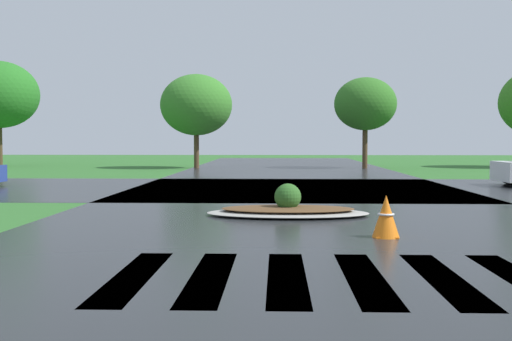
% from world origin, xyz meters
% --- Properties ---
extents(asphalt_roadway, '(10.62, 80.00, 0.01)m').
position_xyz_m(asphalt_roadway, '(0.00, 10.00, 0.00)').
color(asphalt_roadway, '#232628').
rests_on(asphalt_roadway, ground).
extents(asphalt_cross_road, '(90.00, 9.55, 0.01)m').
position_xyz_m(asphalt_cross_road, '(0.00, 18.02, 0.00)').
color(asphalt_cross_road, '#232628').
rests_on(asphalt_cross_road, ground).
extents(crosswalk_stripes, '(4.95, 2.90, 0.01)m').
position_xyz_m(crosswalk_stripes, '(0.00, 5.03, 0.00)').
color(crosswalk_stripes, white).
rests_on(crosswalk_stripes, ground).
extents(median_island, '(3.40, 1.65, 0.68)m').
position_xyz_m(median_island, '(-0.34, 10.82, 0.14)').
color(median_island, '#9E9B93').
rests_on(median_island, ground).
extents(traffic_cone, '(0.45, 0.45, 0.70)m').
position_xyz_m(traffic_cone, '(1.21, 8.00, 0.34)').
color(traffic_cone, orange).
rests_on(traffic_cone, ground).
extents(background_treeline, '(44.62, 6.17, 6.13)m').
position_xyz_m(background_treeline, '(-4.49, 32.69, 3.74)').
color(background_treeline, '#4C3823').
rests_on(background_treeline, ground).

